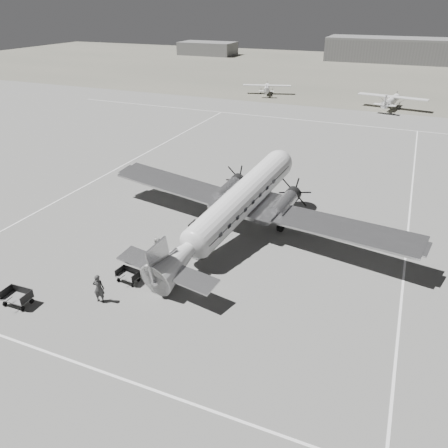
% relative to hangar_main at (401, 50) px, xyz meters
% --- Properties ---
extents(ground, '(260.00, 260.00, 0.00)m').
position_rel_hangar_main_xyz_m(ground, '(-5.00, -120.00, -3.30)').
color(ground, slate).
rests_on(ground, ground).
extents(taxi_line_near, '(60.00, 0.15, 0.01)m').
position_rel_hangar_main_xyz_m(taxi_line_near, '(-5.00, -134.00, -3.29)').
color(taxi_line_near, white).
rests_on(taxi_line_near, ground).
extents(taxi_line_right, '(0.15, 80.00, 0.01)m').
position_rel_hangar_main_xyz_m(taxi_line_right, '(7.00, -120.00, -3.29)').
color(taxi_line_right, white).
rests_on(taxi_line_right, ground).
extents(taxi_line_left, '(0.15, 60.00, 0.01)m').
position_rel_hangar_main_xyz_m(taxi_line_left, '(-23.00, -110.00, -3.29)').
color(taxi_line_left, white).
rests_on(taxi_line_left, ground).
extents(taxi_line_horizon, '(90.00, 0.15, 0.01)m').
position_rel_hangar_main_xyz_m(taxi_line_horizon, '(-5.00, -80.00, -3.29)').
color(taxi_line_horizon, white).
rests_on(taxi_line_horizon, ground).
extents(grass_infield, '(260.00, 90.00, 0.01)m').
position_rel_hangar_main_xyz_m(grass_infield, '(-5.00, -25.00, -3.30)').
color(grass_infield, '#676457').
rests_on(grass_infield, ground).
extents(hangar_main, '(42.00, 14.00, 6.60)m').
position_rel_hangar_main_xyz_m(hangar_main, '(0.00, 0.00, 0.00)').
color(hangar_main, '#5C5C5C').
rests_on(hangar_main, ground).
extents(shed_secondary, '(18.00, 10.00, 4.00)m').
position_rel_hangar_main_xyz_m(shed_secondary, '(-60.00, -5.00, -1.30)').
color(shed_secondary, slate).
rests_on(shed_secondary, ground).
extents(dc3_airliner, '(29.86, 23.33, 5.11)m').
position_rel_hangar_main_xyz_m(dc3_airliner, '(-5.40, -118.77, -0.74)').
color(dc3_airliner, '#AAAAAC').
rests_on(dc3_airliner, ground).
extents(light_plane_left, '(11.12, 9.91, 1.95)m').
position_rel_hangar_main_xyz_m(light_plane_left, '(-20.85, -62.56, -2.33)').
color(light_plane_left, silver).
rests_on(light_plane_left, ground).
extents(light_plane_right, '(12.84, 11.06, 2.38)m').
position_rel_hangar_main_xyz_m(light_plane_right, '(2.35, -66.89, -2.11)').
color(light_plane_right, silver).
rests_on(light_plane_right, ground).
extents(baggage_cart_near, '(1.63, 1.24, 0.85)m').
position_rel_hangar_main_xyz_m(baggage_cart_near, '(-9.63, -126.85, -2.87)').
color(baggage_cart_near, slate).
rests_on(baggage_cart_near, ground).
extents(baggage_cart_far, '(1.78, 1.29, 0.99)m').
position_rel_hangar_main_xyz_m(baggage_cart_far, '(-14.42, -131.50, -2.81)').
color(baggage_cart_far, slate).
rests_on(baggage_cart_far, ground).
extents(ground_crew, '(0.79, 0.63, 1.91)m').
position_rel_hangar_main_xyz_m(ground_crew, '(-10.04, -129.30, -2.35)').
color(ground_crew, '#303030').
rests_on(ground_crew, ground).
extents(ramp_agent, '(0.81, 0.99, 1.89)m').
position_rel_hangar_main_xyz_m(ramp_agent, '(-9.07, -123.89, -2.36)').
color(ramp_agent, '#BBBBB8').
rests_on(ramp_agent, ground).
extents(passenger, '(0.73, 0.87, 1.53)m').
position_rel_hangar_main_xyz_m(passenger, '(-8.99, -123.46, -2.54)').
color(passenger, '#A8A8A6').
rests_on(passenger, ground).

